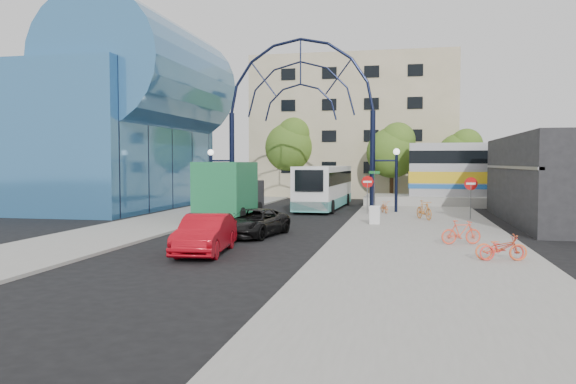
% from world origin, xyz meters
% --- Properties ---
extents(ground, '(120.00, 120.00, 0.00)m').
position_xyz_m(ground, '(0.00, 0.00, 0.00)').
color(ground, black).
rests_on(ground, ground).
extents(sidewalk_east, '(8.00, 56.00, 0.12)m').
position_xyz_m(sidewalk_east, '(8.00, 4.00, 0.06)').
color(sidewalk_east, gray).
rests_on(sidewalk_east, ground).
extents(plaza_west, '(5.00, 50.00, 0.12)m').
position_xyz_m(plaza_west, '(-6.50, 6.00, 0.06)').
color(plaza_west, gray).
rests_on(plaza_west, ground).
extents(gateway_arch, '(13.64, 0.44, 12.10)m').
position_xyz_m(gateway_arch, '(0.00, 14.00, 8.56)').
color(gateway_arch, black).
rests_on(gateway_arch, ground).
extents(stop_sign, '(0.80, 0.07, 2.50)m').
position_xyz_m(stop_sign, '(4.80, 12.00, 1.99)').
color(stop_sign, slate).
rests_on(stop_sign, sidewalk_east).
extents(do_not_enter_sign, '(0.76, 0.07, 2.48)m').
position_xyz_m(do_not_enter_sign, '(11.00, 10.00, 1.98)').
color(do_not_enter_sign, slate).
rests_on(do_not_enter_sign, sidewalk_east).
extents(street_name_sign, '(0.70, 0.70, 2.80)m').
position_xyz_m(street_name_sign, '(5.20, 12.60, 2.13)').
color(street_name_sign, slate).
rests_on(street_name_sign, sidewalk_east).
extents(sandwich_board, '(0.55, 0.61, 0.99)m').
position_xyz_m(sandwich_board, '(5.60, 5.98, 0.74)').
color(sandwich_board, white).
rests_on(sandwich_board, sidewalk_east).
extents(transit_hall, '(16.50, 18.00, 14.50)m').
position_xyz_m(transit_hall, '(-15.30, 15.00, 6.70)').
color(transit_hall, teal).
rests_on(transit_hall, ground).
extents(commercial_block_east, '(6.00, 16.00, 5.00)m').
position_xyz_m(commercial_block_east, '(16.00, 10.00, 2.50)').
color(commercial_block_east, black).
rests_on(commercial_block_east, ground).
extents(apartment_block, '(20.00, 12.10, 14.00)m').
position_xyz_m(apartment_block, '(2.00, 34.97, 7.00)').
color(apartment_block, tan).
rests_on(apartment_block, ground).
extents(train_platform, '(32.00, 5.00, 0.80)m').
position_xyz_m(train_platform, '(20.00, 22.00, 0.40)').
color(train_platform, gray).
rests_on(train_platform, ground).
extents(train_car, '(25.10, 3.05, 4.20)m').
position_xyz_m(train_car, '(20.00, 22.00, 2.90)').
color(train_car, '#B7B7BC').
rests_on(train_car, train_platform).
extents(tree_north_a, '(4.48, 4.48, 7.00)m').
position_xyz_m(tree_north_a, '(6.12, 25.93, 4.61)').
color(tree_north_a, '#382314').
rests_on(tree_north_a, ground).
extents(tree_north_b, '(5.12, 5.12, 8.00)m').
position_xyz_m(tree_north_b, '(-3.88, 29.93, 5.27)').
color(tree_north_b, '#382314').
rests_on(tree_north_b, ground).
extents(tree_north_c, '(4.16, 4.16, 6.50)m').
position_xyz_m(tree_north_c, '(12.12, 27.93, 4.28)').
color(tree_north_c, '#382314').
rests_on(tree_north_c, ground).
extents(city_bus, '(3.03, 11.70, 3.19)m').
position_xyz_m(city_bus, '(1.24, 17.22, 1.67)').
color(city_bus, white).
rests_on(city_bus, ground).
extents(green_truck, '(2.86, 7.00, 3.50)m').
position_xyz_m(green_truck, '(-2.85, 6.94, 1.75)').
color(green_truck, black).
rests_on(green_truck, ground).
extents(black_suv, '(2.88, 4.93, 1.29)m').
position_xyz_m(black_suv, '(0.27, 0.69, 0.64)').
color(black_suv, black).
rests_on(black_suv, ground).
extents(red_sedan, '(2.05, 4.68, 1.49)m').
position_xyz_m(red_sedan, '(-0.22, -4.51, 0.75)').
color(red_sedan, '#AD0A16').
rests_on(red_sedan, ground).
extents(bike_near_a, '(0.94, 1.64, 0.81)m').
position_xyz_m(bike_near_a, '(5.87, 13.05, 0.53)').
color(bike_near_a, orange).
rests_on(bike_near_a, sidewalk_east).
extents(bike_near_b, '(1.28, 1.91, 1.12)m').
position_xyz_m(bike_near_b, '(8.30, 9.20, 0.68)').
color(bike_near_b, orange).
rests_on(bike_near_b, sidewalk_east).
extents(bike_far_a, '(1.75, 0.73, 0.90)m').
position_xyz_m(bike_far_a, '(10.44, -4.48, 0.57)').
color(bike_far_a, '#EB5F2F').
rests_on(bike_far_a, sidewalk_east).
extents(bike_far_b, '(1.72, 0.91, 0.99)m').
position_xyz_m(bike_far_b, '(9.46, -0.85, 0.62)').
color(bike_far_b, '#F34C30').
rests_on(bike_far_b, sidewalk_east).
extents(bike_far_c, '(1.63, 0.90, 0.81)m').
position_xyz_m(bike_far_c, '(10.46, -4.51, 0.53)').
color(bike_far_c, '#F23930').
rests_on(bike_far_c, sidewalk_east).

